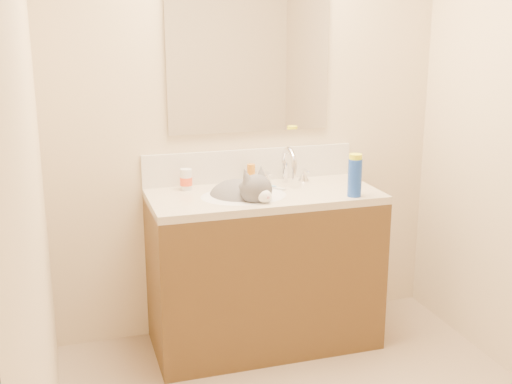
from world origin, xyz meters
TOP-DOWN VIEW (x-y plane):
  - room_shell at (0.00, 0.00)m, footprint 2.24×2.54m
  - vanity_cabinet at (0.00, 0.97)m, footprint 1.20×0.55m
  - counter_slab at (0.00, 0.97)m, footprint 1.20×0.55m
  - basin at (-0.12, 0.94)m, footprint 0.45×0.36m
  - faucet at (0.18, 1.11)m, footprint 0.28×0.20m
  - cat at (-0.13, 0.96)m, footprint 0.43×0.47m
  - backsplash at (0.00, 1.24)m, footprint 1.20×0.02m
  - mirror at (0.00, 1.24)m, footprint 0.90×0.02m
  - pill_bottle at (-0.38, 1.15)m, footprint 0.06×0.06m
  - pill_label at (-0.38, 1.15)m, footprint 0.07×0.07m
  - silver_jar at (-0.01, 1.18)m, footprint 0.07×0.07m
  - amber_bottle at (-0.01, 1.17)m, footprint 0.06×0.06m
  - toothbrush at (0.07, 1.04)m, footprint 0.09×0.13m
  - toothbrush_head at (0.07, 1.04)m, footprint 0.03×0.03m
  - spray_can at (0.42, 0.77)m, footprint 0.09×0.09m
  - spray_cap at (0.42, 0.77)m, footprint 0.08×0.08m

SIDE VIEW (x-z plane):
  - vanity_cabinet at x=0.00m, z-range 0.00..0.82m
  - basin at x=-0.12m, z-range 0.72..0.86m
  - cat at x=-0.13m, z-range 0.67..1.00m
  - counter_slab at x=0.00m, z-range 0.82..0.86m
  - toothbrush at x=0.07m, z-range 0.86..0.87m
  - toothbrush_head at x=0.07m, z-range 0.86..0.87m
  - silver_jar at x=-0.01m, z-range 0.86..0.93m
  - pill_label at x=-0.38m, z-range 0.89..0.93m
  - amber_bottle at x=-0.01m, z-range 0.86..0.97m
  - pill_bottle at x=-0.38m, z-range 0.86..0.97m
  - faucet at x=0.18m, z-range 0.84..1.05m
  - backsplash at x=0.00m, z-range 0.86..1.04m
  - spray_can at x=0.42m, z-range 0.86..1.05m
  - spray_cap at x=0.42m, z-range 1.04..1.08m
  - room_shell at x=0.00m, z-range 0.23..2.75m
  - mirror at x=0.00m, z-range 1.14..1.94m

